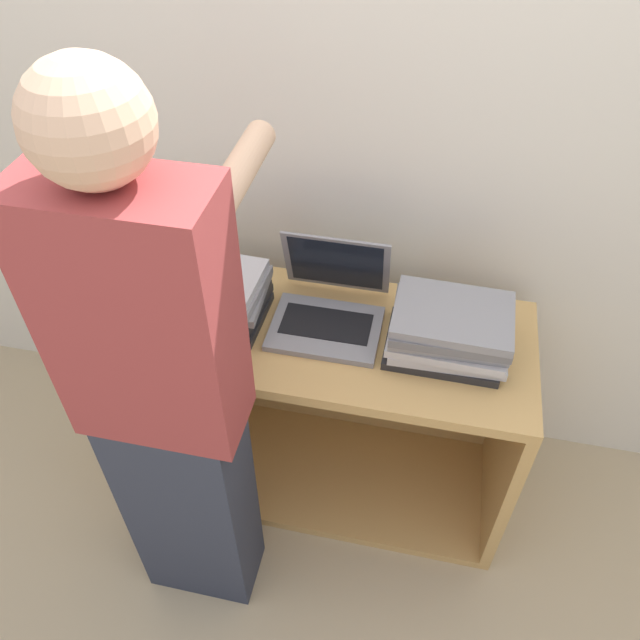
% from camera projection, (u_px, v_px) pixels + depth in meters
% --- Properties ---
extents(ground_plane, '(12.00, 12.00, 0.00)m').
position_uv_depth(ground_plane, '(309.00, 534.00, 2.22)').
color(ground_plane, tan).
extents(wall_back, '(8.00, 0.05, 2.40)m').
position_uv_depth(wall_back, '(352.00, 140.00, 1.84)').
color(wall_back, silver).
rests_on(wall_back, ground_plane).
extents(cart, '(1.25, 0.53, 0.77)m').
position_uv_depth(cart, '(329.00, 394.00, 2.19)').
color(cart, tan).
rests_on(cart, ground_plane).
extents(laptop_open, '(0.33, 0.32, 0.25)m').
position_uv_depth(laptop_open, '(329.00, 307.00, 1.88)').
color(laptop_open, gray).
rests_on(laptop_open, cart).
extents(laptop_stack_left, '(0.35, 0.27, 0.16)m').
position_uv_depth(laptop_stack_left, '(209.00, 295.00, 1.88)').
color(laptop_stack_left, '#232326').
rests_on(laptop_stack_left, cart).
extents(laptop_stack_right, '(0.34, 0.26, 0.16)m').
position_uv_depth(laptop_stack_right, '(449.00, 330.00, 1.77)').
color(laptop_stack_right, '#232326').
rests_on(laptop_stack_right, cart).
extents(person, '(0.40, 0.53, 1.73)m').
position_uv_depth(person, '(167.00, 404.00, 1.54)').
color(person, '#2D3342').
rests_on(person, ground_plane).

